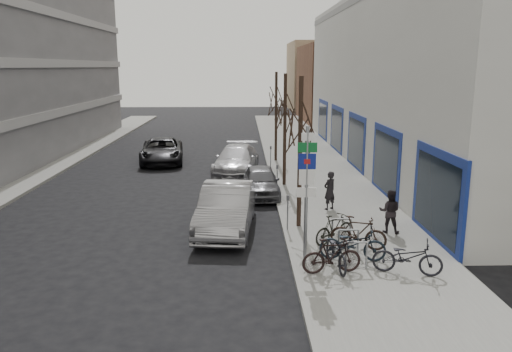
{
  "coord_description": "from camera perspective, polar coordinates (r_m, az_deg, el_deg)",
  "views": [
    {
      "loc": [
        0.6,
        -13.79,
        5.82
      ],
      "look_at": [
        1.05,
        3.55,
        2.0
      ],
      "focal_mm": 35.0,
      "sensor_mm": 36.0,
      "label": 1
    }
  ],
  "objects": [
    {
      "name": "brick_building_far",
      "position": [
        55.23,
        11.69,
        10.28
      ],
      "size": [
        12.0,
        14.0,
        8.0
      ],
      "primitive_type": "cube",
      "color": "brown",
      "rests_on": "ground"
    },
    {
      "name": "bike_far_curb",
      "position": [
        14.6,
        16.93,
        -8.54
      ],
      "size": [
        1.99,
        1.11,
        1.16
      ],
      "primitive_type": "imported",
      "rotation": [
        0.0,
        0.0,
        1.27
      ],
      "color": "black",
      "rests_on": "sidewalk_east"
    },
    {
      "name": "bike_far_inner",
      "position": [
        16.16,
        11.63,
        -6.34
      ],
      "size": [
        1.87,
        1.08,
        1.09
      ],
      "primitive_type": "imported",
      "rotation": [
        0.0,
        0.0,
        1.25
      ],
      "color": "black",
      "rests_on": "sidewalk_east"
    },
    {
      "name": "parked_car_front",
      "position": [
        17.98,
        -3.4,
        -3.68
      ],
      "size": [
        2.2,
        5.22,
        1.68
      ],
      "primitive_type": "imported",
      "rotation": [
        0.0,
        0.0,
        -0.09
      ],
      "color": "#97969B",
      "rests_on": "ground"
    },
    {
      "name": "tree_far",
      "position": [
        30.4,
        2.33,
        9.18
      ],
      "size": [
        1.8,
        1.8,
        5.5
      ],
      "color": "black",
      "rests_on": "ground"
    },
    {
      "name": "parked_car_back",
      "position": [
        27.56,
        -2.26,
        1.85
      ],
      "size": [
        2.81,
        5.52,
        1.54
      ],
      "primitive_type": "imported",
      "rotation": [
        0.0,
        0.0,
        -0.13
      ],
      "color": "#B3B2B8",
      "rests_on": "ground"
    },
    {
      "name": "bike_near_right",
      "position": [
        14.21,
        8.66,
        -8.98
      ],
      "size": [
        1.76,
        0.72,
        1.04
      ],
      "primitive_type": "imported",
      "rotation": [
        0.0,
        0.0,
        1.7
      ],
      "color": "black",
      "rests_on": "sidewalk_east"
    },
    {
      "name": "meter_front",
      "position": [
        17.56,
        3.65,
        -3.82
      ],
      "size": [
        0.1,
        0.08,
        1.27
      ],
      "color": "gray",
      "rests_on": "sidewalk_east"
    },
    {
      "name": "tree_mid",
      "position": [
        23.93,
        3.35,
        8.29
      ],
      "size": [
        1.8,
        1.8,
        5.5
      ],
      "color": "black",
      "rests_on": "ground"
    },
    {
      "name": "bike_mid_inner",
      "position": [
        16.52,
        8.94,
        -5.96
      ],
      "size": [
        1.65,
        1.35,
        1.01
      ],
      "primitive_type": "imported",
      "rotation": [
        0.0,
        0.0,
        2.18
      ],
      "color": "black",
      "rests_on": "sidewalk_east"
    },
    {
      "name": "ground",
      "position": [
        14.98,
        -3.73,
        -10.47
      ],
      "size": [
        120.0,
        120.0,
        0.0
      ],
      "primitive_type": "plane",
      "color": "black",
      "rests_on": "ground"
    },
    {
      "name": "sidewalk_west",
      "position": [
        27.08,
        -26.8,
        -1.18
      ],
      "size": [
        3.0,
        70.0,
        0.15
      ],
      "primitive_type": "cube",
      "color": "slate",
      "rests_on": "ground"
    },
    {
      "name": "tan_building_far",
      "position": [
        70.0,
        9.33,
        11.18
      ],
      "size": [
        13.0,
        12.0,
        9.0
      ],
      "primitive_type": "cube",
      "color": "#937A5B",
      "rests_on": "ground"
    },
    {
      "name": "bike_near_left",
      "position": [
        14.57,
        9.2,
        -8.26
      ],
      "size": [
        0.77,
        1.9,
        1.13
      ],
      "primitive_type": "imported",
      "rotation": [
        0.0,
        0.0,
        0.12
      ],
      "color": "black",
      "rests_on": "sidewalk_east"
    },
    {
      "name": "pedestrian_far",
      "position": [
        17.91,
        15.03,
        -3.89
      ],
      "size": [
        0.66,
        0.54,
        1.54
      ],
      "primitive_type": "imported",
      "rotation": [
        0.0,
        0.0,
        2.83
      ],
      "color": "black",
      "rests_on": "sidewalk_east"
    },
    {
      "name": "meter_back",
      "position": [
        28.26,
        1.69,
        2.43
      ],
      "size": [
        0.1,
        0.08,
        1.27
      ],
      "color": "gray",
      "rests_on": "sidewalk_east"
    },
    {
      "name": "bike_rack",
      "position": [
        15.62,
        10.5,
        -7.09
      ],
      "size": [
        0.66,
        2.26,
        0.83
      ],
      "color": "gray",
      "rests_on": "sidewalk_east"
    },
    {
      "name": "lane_car",
      "position": [
        31.24,
        -10.7,
        2.87
      ],
      "size": [
        3.09,
        5.64,
        1.5
      ],
      "primitive_type": "imported",
      "rotation": [
        0.0,
        0.0,
        0.11
      ],
      "color": "black",
      "rests_on": "ground"
    },
    {
      "name": "tree_near",
      "position": [
        17.49,
        5.12,
        6.74
      ],
      "size": [
        1.8,
        1.8,
        5.5
      ],
      "color": "black",
      "rests_on": "ground"
    },
    {
      "name": "sidewalk_east",
      "position": [
        24.78,
        7.62,
        -1.09
      ],
      "size": [
        5.0,
        70.0,
        0.15
      ],
      "primitive_type": "cube",
      "color": "slate",
      "rests_on": "ground"
    },
    {
      "name": "pedestrian_near",
      "position": [
        20.28,
        8.41,
        -1.66
      ],
      "size": [
        0.68,
        0.64,
        1.57
      ],
      "primitive_type": "imported",
      "rotation": [
        0.0,
        0.0,
        3.76
      ],
      "color": "black",
      "rests_on": "sidewalk_east"
    },
    {
      "name": "bike_mid_curb",
      "position": [
        15.19,
        11.0,
        -7.31
      ],
      "size": [
        2.04,
        0.93,
        1.2
      ],
      "primitive_type": "imported",
      "rotation": [
        0.0,
        0.0,
        1.4
      ],
      "color": "black",
      "rests_on": "sidewalk_east"
    },
    {
      "name": "parked_car_mid",
      "position": [
        22.78,
        0.57,
        -0.61
      ],
      "size": [
        1.69,
        4.03,
        1.36
      ],
      "primitive_type": "imported",
      "rotation": [
        0.0,
        0.0,
        0.02
      ],
      "color": "#535358",
      "rests_on": "ground"
    },
    {
      "name": "highway_sign_pole",
      "position": [
        14.29,
        5.79,
        -1.24
      ],
      "size": [
        0.55,
        0.1,
        4.2
      ],
      "color": "gray",
      "rests_on": "ground"
    },
    {
      "name": "meter_mid",
      "position": [
        22.87,
        2.44,
        0.03
      ],
      "size": [
        0.1,
        0.08,
        1.27
      ],
      "color": "gray",
      "rests_on": "sidewalk_east"
    }
  ]
}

